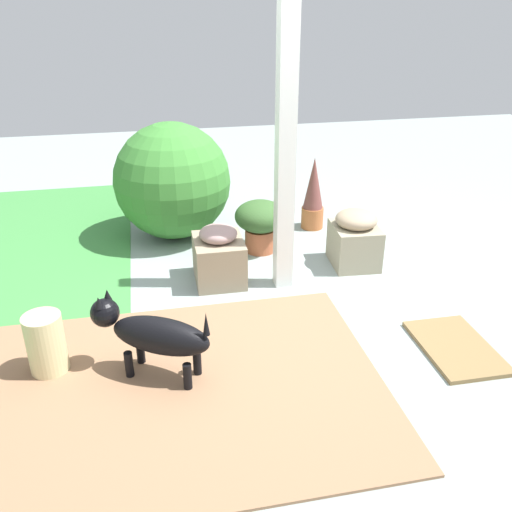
{
  "coord_description": "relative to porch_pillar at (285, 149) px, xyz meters",
  "views": [
    {
      "loc": [
        -3.31,
        0.81,
        2.1
      ],
      "look_at": [
        0.04,
        0.11,
        0.45
      ],
      "focal_mm": 38.71,
      "sensor_mm": 36.0,
      "label": 1
    }
  ],
  "objects": [
    {
      "name": "doormat",
      "position": [
        -1.1,
        -0.88,
        -1.07
      ],
      "size": [
        0.67,
        0.44,
        0.03
      ],
      "primitive_type": "cube",
      "rotation": [
        0.0,
        0.0,
        -0.01
      ],
      "color": "olive",
      "rests_on": "ground"
    },
    {
      "name": "ceramic_urn",
      "position": [
        -0.8,
        1.66,
        -0.89
      ],
      "size": [
        0.23,
        0.23,
        0.39
      ],
      "primitive_type": "cylinder",
      "color": "beige",
      "rests_on": "ground"
    },
    {
      "name": "porch_pillar",
      "position": [
        0.0,
        0.0,
        0.0
      ],
      "size": [
        0.13,
        0.13,
        2.17
      ],
      "primitive_type": "cube",
      "color": "white",
      "rests_on": "ground"
    },
    {
      "name": "round_shrub",
      "position": [
        1.15,
        0.76,
        -0.55
      ],
      "size": [
        1.06,
        1.06,
        1.06
      ],
      "primitive_type": "sphere",
      "color": "#397D31",
      "rests_on": "ground"
    },
    {
      "name": "terracotta_pot_spiky",
      "position": [
        1.06,
        -0.57,
        -0.75
      ],
      "size": [
        0.21,
        0.21,
        0.7
      ],
      "color": "#B56336",
      "rests_on": "ground"
    },
    {
      "name": "brick_path",
      "position": [
        -1.14,
        0.92,
        -1.08
      ],
      "size": [
        1.8,
        2.4,
        0.02
      ],
      "primitive_type": "cube",
      "color": "#916A4B",
      "rests_on": "ground"
    },
    {
      "name": "terracotta_pot_broad",
      "position": [
        0.64,
        0.04,
        -0.81
      ],
      "size": [
        0.45,
        0.45,
        0.46
      ],
      "color": "#AE5837",
      "rests_on": "ground"
    },
    {
      "name": "ground_plane",
      "position": [
        -0.42,
        0.18,
        -1.09
      ],
      "size": [
        12.0,
        12.0,
        0.0
      ],
      "primitive_type": "plane",
      "color": "gray"
    },
    {
      "name": "stone_planter_mid",
      "position": [
        0.15,
        0.48,
        -0.87
      ],
      "size": [
        0.46,
        0.39,
        0.47
      ],
      "color": "gray",
      "rests_on": "ground"
    },
    {
      "name": "dog",
      "position": [
        -0.97,
        1.03,
        -0.79
      ],
      "size": [
        0.5,
        0.71,
        0.52
      ],
      "color": "black",
      "rests_on": "ground"
    },
    {
      "name": "stone_planter_nearest",
      "position": [
        0.22,
        -0.67,
        -0.85
      ],
      "size": [
        0.45,
        0.39,
        0.49
      ],
      "color": "gray",
      "rests_on": "ground"
    }
  ]
}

